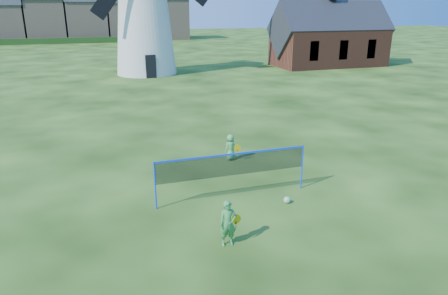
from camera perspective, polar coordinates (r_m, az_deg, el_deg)
The scene contains 8 objects.
ground at distance 13.74m, azimuth -0.15°, elevation -6.66°, with size 220.00×220.00×0.00m, color black.
windmill at distance 39.60m, azimuth -11.13°, elevation 18.36°, with size 11.51×5.51×16.39m.
chapel at distance 46.14m, azimuth 14.40°, elevation 14.47°, with size 11.92×5.78×10.08m.
badminton_net at distance 13.12m, azimuth 1.22°, elevation -2.50°, with size 5.05×0.05×1.55m.
player_girl at distance 10.80m, azimuth 0.57°, elevation -10.50°, with size 0.66×0.35×1.25m.
player_boy at distance 16.69m, azimuth 0.92°, elevation 0.04°, with size 0.67×0.52×1.07m.
play_ball at distance 13.33m, azimuth 8.74°, elevation -7.21°, with size 0.22×0.22×0.22m, color green.
terraced_houses at distance 84.98m, azimuth -28.55°, elevation 15.31°, with size 67.55×8.40×8.40m.
Camera 1 is at (-3.80, -11.80, 5.92)m, focal length 32.91 mm.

